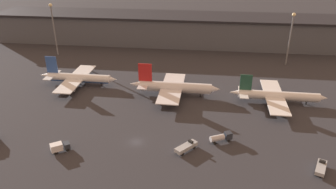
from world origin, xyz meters
TOP-DOWN VIEW (x-y plane):
  - ground at (0.00, 0.00)m, footprint 600.00×600.00m
  - terminal_building at (0.00, 108.31)m, footprint 213.25×27.26m
  - airplane_0 at (-34.85, 41.23)m, footprint 35.27×31.38m
  - airplane_1 at (8.58, 35.63)m, footprint 37.69×30.22m
  - airplane_2 at (49.58, 33.80)m, footprint 37.85×31.53m
  - service_vehicle_1 at (-22.32, -7.71)m, footprint 6.04×5.25m
  - service_vehicle_2 at (16.34, -2.63)m, footprint 7.02×7.59m
  - service_vehicle_3 at (27.10, 3.53)m, footprint 7.46×5.04m
  - service_vehicle_4 at (54.65, -7.92)m, footprint 4.96×7.35m
  - lamp_post_0 at (-60.69, 78.26)m, footprint 1.80×1.80m
  - lamp_post_1 at (61.96, 78.26)m, footprint 1.80×1.80m

SIDE VIEW (x-z plane):
  - ground at x=0.00m, z-range 0.00..0.00m
  - service_vehicle_4 at x=54.65m, z-range -0.07..2.55m
  - service_vehicle_2 at x=16.34m, z-range -0.07..2.73m
  - service_vehicle_1 at x=-22.32m, z-range 0.19..3.13m
  - service_vehicle_3 at x=27.10m, z-range 0.18..3.16m
  - airplane_2 at x=49.58m, z-range -2.63..8.62m
  - airplane_0 at x=-34.85m, z-range -3.12..9.49m
  - airplane_1 at x=8.58m, z-range -3.08..10.22m
  - terminal_building at x=0.00m, z-range 0.04..17.35m
  - lamp_post_1 at x=61.96m, z-range 3.47..29.88m
  - lamp_post_0 at x=-60.69m, z-range 3.55..31.64m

